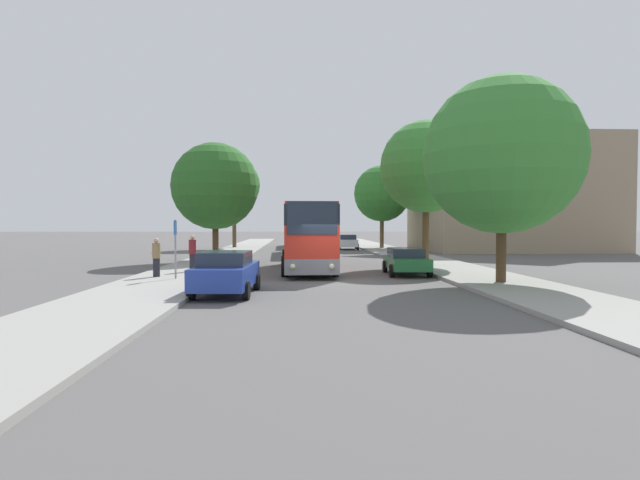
# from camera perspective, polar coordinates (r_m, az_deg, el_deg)

# --- Properties ---
(ground_plane) EXTENTS (300.00, 300.00, 0.00)m
(ground_plane) POSITION_cam_1_polar(r_m,az_deg,el_deg) (21.57, 1.28, -4.85)
(ground_plane) COLOR #565454
(ground_plane) RESTS_ON ground
(sidewalk_left) EXTENTS (4.00, 120.00, 0.15)m
(sidewalk_left) POSITION_cam_1_polar(r_m,az_deg,el_deg) (22.20, -17.11, -4.55)
(sidewalk_left) COLOR gray
(sidewalk_left) RESTS_ON ground_plane
(sidewalk_right) EXTENTS (4.00, 120.00, 0.15)m
(sidewalk_right) POSITION_cam_1_polar(r_m,az_deg,el_deg) (23.12, 18.91, -4.31)
(sidewalk_right) COLOR gray
(sidewalk_right) RESTS_ON ground_plane
(building_right_background) EXTENTS (16.61, 13.42, 14.54)m
(building_right_background) POSITION_cam_1_polar(r_m,az_deg,el_deg) (52.09, 20.65, 6.94)
(building_right_background) COLOR gray
(building_right_background) RESTS_ON ground_plane
(bus_front) EXTENTS (2.87, 10.26, 3.52)m
(bus_front) POSITION_cam_1_polar(r_m,az_deg,el_deg) (26.76, -1.45, 0.46)
(bus_front) COLOR gray
(bus_front) RESTS_ON ground_plane
(bus_middle) EXTENTS (2.99, 11.01, 3.52)m
(bus_middle) POSITION_cam_1_polar(r_m,az_deg,el_deg) (41.93, -1.31, 0.95)
(bus_middle) COLOR #2D519E
(bus_middle) RESTS_ON ground_plane
(bus_rear) EXTENTS (3.01, 11.36, 3.47)m
(bus_rear) POSITION_cam_1_polar(r_m,az_deg,el_deg) (55.43, -1.82, 1.13)
(bus_rear) COLOR #238942
(bus_rear) RESTS_ON ground_plane
(parked_car_left_curb) EXTENTS (2.19, 4.25, 1.54)m
(parked_car_left_curb) POSITION_cam_1_polar(r_m,az_deg,el_deg) (18.02, -10.68, -3.63)
(parked_car_left_curb) COLOR #233D9E
(parked_car_left_curb) RESTS_ON ground_plane
(parked_car_right_near) EXTENTS (2.11, 3.98, 1.32)m
(parked_car_right_near) POSITION_cam_1_polar(r_m,az_deg,el_deg) (25.07, 9.82, -2.34)
(parked_car_right_near) COLOR #236B38
(parked_car_right_near) RESTS_ON ground_plane
(parked_car_right_far) EXTENTS (2.15, 4.03, 1.47)m
(parked_car_right_far) POSITION_cam_1_polar(r_m,az_deg,el_deg) (49.80, 3.21, -0.19)
(parked_car_right_far) COLOR silver
(parked_car_right_far) RESTS_ON ground_plane
(bus_stop_sign) EXTENTS (0.08, 0.45, 2.55)m
(bus_stop_sign) POSITION_cam_1_polar(r_m,az_deg,el_deg) (22.42, -16.20, -0.23)
(bus_stop_sign) COLOR gray
(bus_stop_sign) RESTS_ON sidewalk_left
(pedestrian_waiting_near) EXTENTS (0.36, 0.36, 1.81)m
(pedestrian_waiting_near) POSITION_cam_1_polar(r_m,az_deg,el_deg) (25.71, -14.37, -1.44)
(pedestrian_waiting_near) COLOR #23232D
(pedestrian_waiting_near) RESTS_ON sidewalk_left
(pedestrian_waiting_far) EXTENTS (0.36, 0.36, 1.74)m
(pedestrian_waiting_far) POSITION_cam_1_polar(r_m,az_deg,el_deg) (23.52, -18.20, -1.87)
(pedestrian_waiting_far) COLOR #23232D
(pedestrian_waiting_far) RESTS_ON sidewalk_left
(tree_left_near) EXTENTS (5.71, 5.71, 7.73)m
(tree_left_near) POSITION_cam_1_polar(r_m,az_deg,el_deg) (33.80, -11.89, 6.03)
(tree_left_near) COLOR #47331E
(tree_left_near) RESTS_ON sidewalk_left
(tree_left_far) EXTENTS (5.30, 5.30, 9.06)m
(tree_left_far) POSITION_cam_1_polar(r_m,az_deg,el_deg) (52.13, -9.79, 6.22)
(tree_left_far) COLOR #513D23
(tree_left_far) RESTS_ON sidewalk_left
(tree_right_near) EXTENTS (5.42, 5.42, 8.44)m
(tree_right_near) POSITION_cam_1_polar(r_m,az_deg,el_deg) (30.24, 12.04, 8.16)
(tree_right_near) COLOR #513D23
(tree_right_near) RESTS_ON sidewalk_right
(tree_right_mid) EXTENTS (6.37, 6.37, 8.33)m
(tree_right_mid) POSITION_cam_1_polar(r_m,az_deg,el_deg) (21.75, 20.11, 9.06)
(tree_right_mid) COLOR #47331E
(tree_right_mid) RESTS_ON sidewalk_right
(tree_right_far) EXTENTS (5.64, 5.64, 8.27)m
(tree_right_far) POSITION_cam_1_polar(r_m,az_deg,el_deg) (50.73, 7.09, 5.28)
(tree_right_far) COLOR brown
(tree_right_far) RESTS_ON sidewalk_right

